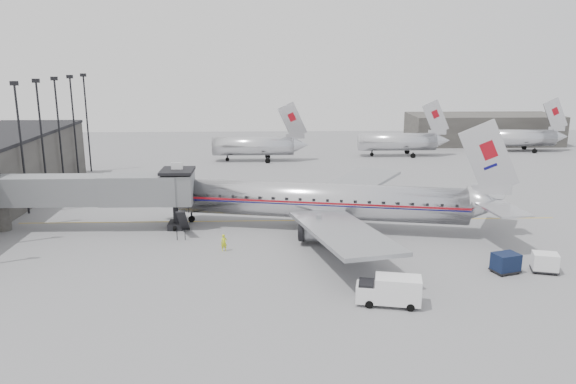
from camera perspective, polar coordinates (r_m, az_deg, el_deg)
name	(u,v)px	position (r m, az deg, el deg)	size (l,w,h in m)	color
ground	(263,238)	(57.22, -2.56, -4.68)	(160.00, 160.00, 0.00)	slate
hangar	(482,129)	(123.50, 19.15, 6.07)	(30.00, 12.00, 6.00)	#383533
apron_line	(290,220)	(62.98, 0.22, -2.91)	(0.15, 60.00, 0.01)	gold
jet_bridge	(104,191)	(62.04, -18.15, 0.12)	(21.00, 6.20, 7.10)	slate
floodlight_masts	(32,139)	(73.54, -24.59, 4.95)	(0.90, 42.25, 15.25)	black
distant_aircraft_near	(254,145)	(97.51, -3.44, 4.75)	(16.39, 3.20, 10.26)	silver
distant_aircraft_mid	(398,141)	(104.13, 11.12, 5.10)	(16.39, 3.20, 10.26)	silver
distant_aircraft_far	(519,137)	(115.63, 22.38, 5.17)	(16.39, 3.20, 10.26)	silver
airliner	(327,201)	(59.39, 3.95, -0.94)	(37.85, 34.74, 12.09)	silver
service_van	(389,290)	(42.87, 10.27, -9.78)	(5.02, 2.75, 2.23)	white
baggage_cart_navy	(506,262)	(51.61, 21.24, -6.69)	(2.58, 2.24, 1.71)	black
baggage_cart_white	(545,262)	(53.04, 24.65, -6.49)	(2.50, 2.15, 1.68)	silver
ramp_worker	(224,243)	(53.58, -6.52, -5.15)	(0.59, 0.39, 1.63)	#CFE11A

